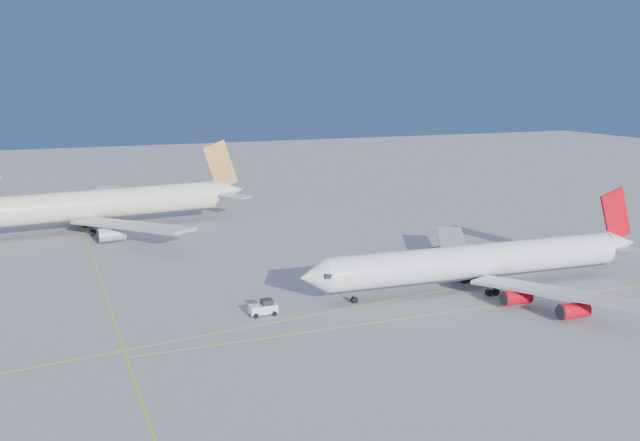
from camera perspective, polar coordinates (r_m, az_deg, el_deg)
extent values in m
plane|color=slate|center=(112.69, 4.60, -5.45)|extent=(500.00, 500.00, 0.00)
cube|color=yellow|center=(103.44, 10.57, -7.18)|extent=(90.00, 0.18, 0.02)
cube|color=yellow|center=(107.59, 6.02, -6.30)|extent=(118.86, 16.88, 0.02)
cube|color=yellow|center=(130.91, -17.49, -3.54)|extent=(0.18, 140.00, 0.02)
cylinder|color=white|center=(113.39, 12.34, -3.17)|extent=(49.68, 6.86, 5.13)
cone|color=white|center=(102.10, -0.54, -4.53)|extent=(4.16, 5.27, 5.13)
cone|color=white|center=(129.95, 22.84, -1.70)|extent=(6.36, 5.09, 4.87)
cube|color=black|center=(102.50, 0.35, -4.16)|extent=(1.58, 4.92, 0.62)
cube|color=#B7B7BC|center=(105.03, 18.55, -5.49)|extent=(14.59, 25.29, 0.49)
cube|color=#B7B7BC|center=(127.89, 10.63, -2.07)|extent=(16.07, 24.79, 0.49)
cube|color=red|center=(128.09, 22.58, 0.40)|extent=(6.81, 0.64, 9.36)
cylinder|color=gray|center=(105.18, 2.78, -5.82)|extent=(0.21, 0.21, 2.03)
cylinder|color=black|center=(105.49, 2.77, -6.35)|extent=(0.99, 0.65, 0.97)
cylinder|color=gray|center=(111.75, 13.64, -5.09)|extent=(0.28, 0.28, 2.03)
cylinder|color=black|center=(112.04, 13.62, -5.59)|extent=(1.00, 0.83, 0.97)
cylinder|color=gray|center=(117.61, 11.71, -4.17)|extent=(0.28, 0.28, 2.03)
cylinder|color=black|center=(117.89, 11.69, -4.65)|extent=(1.00, 0.83, 0.97)
cylinder|color=red|center=(106.94, 15.45, -5.93)|extent=(4.32, 2.36, 2.21)
cylinder|color=red|center=(103.36, 19.62, -6.80)|extent=(4.32, 2.36, 2.21)
cylinder|color=red|center=(122.68, 10.24, -3.44)|extent=(4.32, 2.36, 2.21)
cylinder|color=red|center=(130.95, 9.99, -2.48)|extent=(4.32, 2.36, 2.21)
cylinder|color=beige|center=(159.87, -18.28, 1.16)|extent=(57.54, 13.22, 6.27)
cone|color=beige|center=(168.47, -7.40, 2.39)|extent=(8.37, 6.85, 5.96)
cube|color=#B7B7BC|center=(144.63, -14.89, -0.38)|extent=(21.54, 28.92, 0.61)
cube|color=#B7B7BC|center=(177.87, -17.61, 1.65)|extent=(15.38, 30.97, 0.61)
cube|color=tan|center=(167.02, -7.98, 4.42)|extent=(8.46, 1.53, 11.64)
cylinder|color=gray|center=(156.46, -17.49, -0.42)|extent=(0.35, 0.35, 2.53)
cylinder|color=black|center=(156.71, -17.47, -0.87)|extent=(1.32, 1.13, 1.21)
cylinder|color=gray|center=(165.05, -18.11, 0.15)|extent=(0.35, 0.35, 2.53)
cylinder|color=black|center=(165.30, -18.09, -0.28)|extent=(1.32, 1.13, 1.21)
cylinder|color=#B7B7BC|center=(147.31, -16.33, -1.07)|extent=(5.58, 3.38, 2.75)
cylinder|color=#B7B7BC|center=(174.67, -18.38, 0.74)|extent=(5.58, 3.38, 2.75)
cube|color=white|center=(100.56, -4.58, -7.05)|extent=(3.85, 1.93, 1.15)
cube|color=black|center=(100.45, -4.27, -6.55)|extent=(1.54, 1.64, 0.87)
cylinder|color=black|center=(99.45, -5.15, -7.60)|extent=(0.67, 0.34, 0.67)
cylinder|color=black|center=(101.29, -5.48, -7.25)|extent=(0.67, 0.34, 0.67)
cylinder|color=black|center=(100.20, -3.66, -7.43)|extent=(0.67, 0.34, 0.67)
cylinder|color=black|center=(102.02, -4.01, -7.08)|extent=(0.67, 0.34, 0.67)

